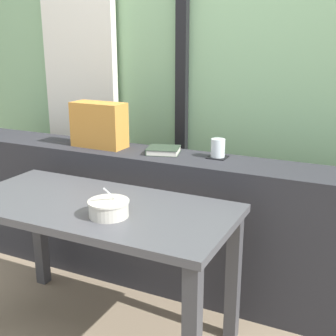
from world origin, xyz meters
TOP-DOWN VIEW (x-y plane):
  - ground at (0.00, 0.00)m, footprint 8.00×8.00m
  - outdoor_backdrop at (0.00, 1.07)m, footprint 4.80×0.08m
  - curtain_left_panel at (-0.84, 0.97)m, footprint 0.56×0.06m
  - window_divider_post at (-0.09, 1.00)m, footprint 0.07×0.05m
  - dark_console_ledge at (0.00, 0.55)m, footprint 2.80×0.32m
  - breakfast_table at (-0.06, -0.02)m, footprint 1.26×0.60m
  - coaster_square at (0.29, 0.61)m, footprint 0.10×0.10m
  - juice_glass at (0.29, 0.61)m, footprint 0.08×0.08m
  - closed_book at (-0.01, 0.57)m, footprint 0.21×0.20m
  - throw_pillow at (-0.42, 0.55)m, footprint 0.32×0.15m
  - soup_bowl at (0.07, -0.11)m, footprint 0.17×0.18m

SIDE VIEW (x-z plane):
  - ground at x=0.00m, z-range 0.00..0.00m
  - dark_console_ledge at x=0.00m, z-range 0.00..0.79m
  - breakfast_table at x=-0.06m, z-range 0.23..0.91m
  - soup_bowl at x=0.07m, z-range 0.65..0.78m
  - coaster_square at x=0.29m, z-range 0.79..0.79m
  - closed_book at x=-0.01m, z-range 0.79..0.82m
  - juice_glass at x=0.29m, z-range 0.79..0.88m
  - throw_pillow at x=-0.42m, z-range 0.79..1.05m
  - curtain_left_panel at x=-0.84m, z-range 0.00..2.50m
  - window_divider_post at x=-0.09m, z-range 0.00..2.60m
  - outdoor_backdrop at x=0.00m, z-range 0.00..2.80m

